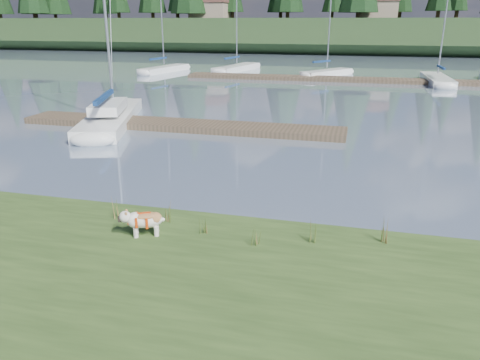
# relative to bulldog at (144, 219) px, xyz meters

# --- Properties ---
(ground) EXTENTS (200.00, 200.00, 0.00)m
(ground) POSITION_rel_bulldog_xyz_m (0.05, 33.09, -0.73)
(ground) COLOR #7A8CA4
(ground) RESTS_ON ground
(bank) EXTENTS (60.00, 9.00, 0.35)m
(bank) POSITION_rel_bulldog_xyz_m (0.05, -2.91, -0.55)
(bank) COLOR #375121
(bank) RESTS_ON ground
(ridge) EXTENTS (200.00, 20.00, 5.00)m
(ridge) POSITION_rel_bulldog_xyz_m (0.05, 76.09, 1.77)
(ridge) COLOR #203419
(ridge) RESTS_ON ground
(bulldog) EXTENTS (1.02, 0.68, 0.60)m
(bulldog) POSITION_rel_bulldog_xyz_m (0.00, 0.00, 0.00)
(bulldog) COLOR silver
(bulldog) RESTS_ON bank
(sailboat_main) EXTENTS (5.02, 10.00, 14.14)m
(sailboat_main) POSITION_rel_bulldog_xyz_m (-7.90, 12.93, -0.31)
(sailboat_main) COLOR white
(sailboat_main) RESTS_ON ground
(dock_near) EXTENTS (16.00, 2.00, 0.30)m
(dock_near) POSITION_rel_bulldog_xyz_m (-3.95, 12.09, -0.58)
(dock_near) COLOR #4C3D2C
(dock_near) RESTS_ON ground
(dock_far) EXTENTS (26.00, 2.20, 0.30)m
(dock_far) POSITION_rel_bulldog_xyz_m (2.05, 33.09, -0.58)
(dock_far) COLOR #4C3D2C
(dock_far) RESTS_ON ground
(sailboat_bg_0) EXTENTS (3.10, 7.97, 11.36)m
(sailboat_bg_0) POSITION_rel_bulldog_xyz_m (-14.81, 36.67, -0.40)
(sailboat_bg_0) COLOR white
(sailboat_bg_0) RESTS_ON ground
(sailboat_bg_1) EXTENTS (3.54, 8.89, 12.93)m
(sailboat_bg_1) POSITION_rel_bulldog_xyz_m (-8.01, 39.80, -0.40)
(sailboat_bg_1) COLOR white
(sailboat_bg_1) RESTS_ON ground
(sailboat_bg_2) EXTENTS (5.00, 6.61, 10.64)m
(sailboat_bg_2) POSITION_rel_bulldog_xyz_m (1.58, 36.91, -0.39)
(sailboat_bg_2) COLOR white
(sailboat_bg_2) RESTS_ON ground
(sailboat_bg_3) EXTENTS (2.00, 8.76, 12.71)m
(sailboat_bg_3) POSITION_rel_bulldog_xyz_m (10.53, 34.32, -0.40)
(sailboat_bg_3) COLOR white
(sailboat_bg_3) RESTS_ON ground
(weed_0) EXTENTS (0.17, 0.14, 0.57)m
(weed_0) POSITION_rel_bulldog_xyz_m (0.23, 0.76, -0.14)
(weed_0) COLOR #475B23
(weed_0) RESTS_ON bank
(weed_1) EXTENTS (0.17, 0.14, 0.45)m
(weed_1) POSITION_rel_bulldog_xyz_m (1.26, 0.43, -0.18)
(weed_1) COLOR #475B23
(weed_1) RESTS_ON bank
(weed_2) EXTENTS (0.17, 0.14, 0.55)m
(weed_2) POSITION_rel_bulldog_xyz_m (3.78, 0.59, -0.14)
(weed_2) COLOR #475B23
(weed_2) RESTS_ON bank
(weed_3) EXTENTS (0.17, 0.14, 0.59)m
(weed_3) POSITION_rel_bulldog_xyz_m (-1.09, 0.72, -0.13)
(weed_3) COLOR #475B23
(weed_3) RESTS_ON bank
(weed_4) EXTENTS (0.17, 0.14, 0.51)m
(weed_4) POSITION_rel_bulldog_xyz_m (2.58, 0.11, -0.16)
(weed_4) COLOR #475B23
(weed_4) RESTS_ON bank
(weed_5) EXTENTS (0.17, 0.14, 0.67)m
(weed_5) POSITION_rel_bulldog_xyz_m (5.28, 0.92, -0.10)
(weed_5) COLOR #475B23
(weed_5) RESTS_ON bank
(mud_lip) EXTENTS (60.00, 0.50, 0.14)m
(mud_lip) POSITION_rel_bulldog_xyz_m (0.05, 1.49, -0.66)
(mud_lip) COLOR #33281C
(mud_lip) RESTS_ON ground
(house_0) EXTENTS (6.30, 5.30, 4.65)m
(house_0) POSITION_rel_bulldog_xyz_m (-21.95, 73.09, 6.59)
(house_0) COLOR gray
(house_0) RESTS_ON ridge
(house_1) EXTENTS (6.30, 5.30, 4.65)m
(house_1) POSITION_rel_bulldog_xyz_m (6.05, 74.09, 6.59)
(house_1) COLOR gray
(house_1) RESTS_ON ridge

